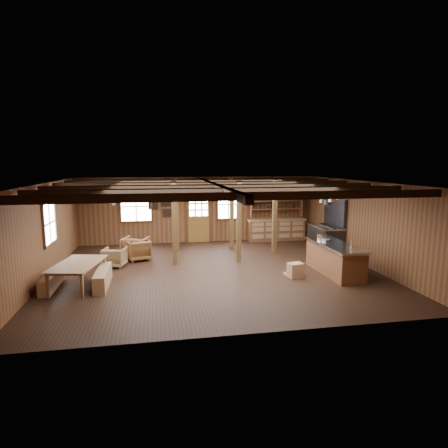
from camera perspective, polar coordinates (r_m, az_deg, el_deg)
The scene contains 22 objects.
room at distance 11.65m, azimuth -1.45°, elevation -0.53°, with size 10.04×9.04×2.84m.
ceiling_joists at distance 11.68m, azimuth -1.61°, elevation 5.81°, with size 9.80×8.82×0.18m.
timber_posts at distance 13.76m, azimuth -0.64°, elevation 1.00°, with size 3.95×2.35×2.80m.
back_door at distance 16.09m, azimuth -3.88°, elevation 0.33°, with size 1.02×0.08×2.15m.
window_back_left at distance 15.93m, azimuth -13.26°, elevation 2.62°, with size 1.32×0.06×1.32m.
window_back_right at distance 16.20m, azimuth 0.67°, elevation 2.98°, with size 1.02×0.06×1.32m.
window_left at distance 12.40m, azimuth -25.12°, elevation 0.12°, with size 0.14×1.24×1.32m.
notice_boards at distance 15.90m, azimuth -9.29°, elevation 2.88°, with size 1.08×0.03×0.90m.
back_counter at distance 16.62m, azimuth 7.96°, elevation -0.43°, with size 2.55×0.60×2.45m.
pendant_lamps at distance 12.41m, azimuth -12.53°, elevation 3.82°, with size 1.86×2.36×0.66m.
pot_rack at distance 12.76m, azimuth 13.71°, elevation 4.05°, with size 0.35×3.00×0.45m.
kitchen_island at distance 12.08m, azimuth 16.48°, elevation -5.04°, with size 0.93×2.52×1.20m.
step_stool at distance 11.47m, azimuth 10.84°, elevation -6.92°, with size 0.49×0.35×0.43m, color olive.
commercial_range at distance 14.85m, azimuth 15.47°, elevation -1.57°, with size 0.88×1.72×2.13m.
dining_table at distance 11.13m, azimuth -21.12°, elevation -7.27°, with size 1.93×1.07×0.68m, color #906341.
bench_wall at distance 11.33m, azimuth -24.84°, elevation -7.89°, with size 0.29×1.53×0.42m, color olive.
bench_aisle at distance 11.06m, azimuth -17.98°, elevation -7.77°, with size 0.32×1.69×0.47m, color olive.
armchair_a at distance 13.53m, azimuth -12.88°, elevation -3.89°, with size 0.76×0.78×0.71m, color brown.
armchair_b at distance 13.85m, azimuth -13.32°, elevation -3.49°, with size 0.81×0.84×0.76m, color brown.
armchair_c at distance 12.87m, azimuth -16.34°, elevation -4.89°, with size 0.68×0.70×0.64m, color brown.
counter_pot at distance 12.49m, azimuth 14.69°, elevation -1.89°, with size 0.31×0.31×0.18m, color silver.
bowl at distance 12.32m, azimuth 15.26°, elevation -2.36°, with size 0.24×0.24×0.06m, color silver.
Camera 1 is at (-1.76, -11.34, 3.40)m, focal length 30.00 mm.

